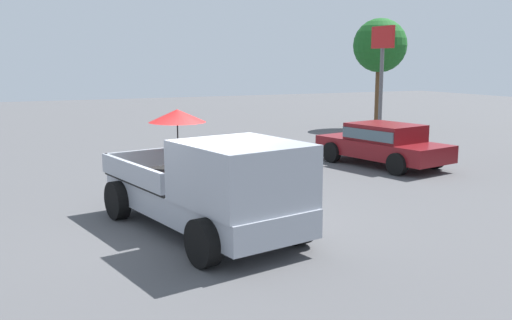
# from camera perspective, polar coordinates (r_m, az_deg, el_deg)

# --- Properties ---
(ground_plane) EXTENTS (80.00, 80.00, 0.00)m
(ground_plane) POSITION_cam_1_polar(r_m,az_deg,el_deg) (11.27, -5.52, -7.02)
(ground_plane) COLOR #4C4C4F
(pickup_truck_main) EXTENTS (5.32, 3.03, 2.24)m
(pickup_truck_main) POSITION_cam_1_polar(r_m,az_deg,el_deg) (10.70, -4.40, -2.56)
(pickup_truck_main) COLOR black
(pickup_truck_main) RESTS_ON ground
(parked_sedan_near) EXTENTS (4.56, 2.61, 1.33)m
(parked_sedan_near) POSITION_cam_1_polar(r_m,az_deg,el_deg) (18.36, 12.62, 1.74)
(parked_sedan_near) COLOR black
(parked_sedan_near) RESTS_ON ground
(motel_sign) EXTENTS (1.40, 0.16, 4.68)m
(motel_sign) POSITION_cam_1_polar(r_m,az_deg,el_deg) (24.39, 12.50, 9.77)
(motel_sign) COLOR #59595B
(motel_sign) RESTS_ON ground
(tree_by_lot) EXTENTS (2.59, 2.59, 5.30)m
(tree_by_lot) POSITION_cam_1_polar(r_m,az_deg,el_deg) (28.68, 12.30, 11.06)
(tree_by_lot) COLOR brown
(tree_by_lot) RESTS_ON ground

